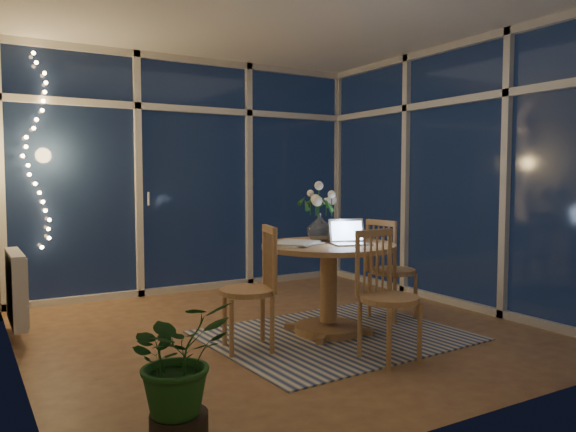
{
  "coord_description": "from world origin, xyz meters",
  "views": [
    {
      "loc": [
        -2.31,
        -4.01,
        1.28
      ],
      "look_at": [
        0.2,
        0.25,
        0.94
      ],
      "focal_mm": 35.0,
      "sensor_mm": 36.0,
      "label": 1
    }
  ],
  "objects_px": {
    "dining_table": "(328,289)",
    "chair_front": "(390,295)",
    "potted_plant": "(178,368)",
    "flower_vase": "(320,228)",
    "laptop": "(351,231)",
    "chair_left": "(248,288)",
    "chair_right": "(393,268)"
  },
  "relations": [
    {
      "from": "dining_table",
      "to": "chair_front",
      "type": "bearing_deg",
      "value": -91.49
    },
    {
      "from": "dining_table",
      "to": "potted_plant",
      "type": "xyz_separation_m",
      "value": [
        -1.71,
        -1.23,
        0.01
      ]
    },
    {
      "from": "flower_vase",
      "to": "potted_plant",
      "type": "distance_m",
      "value": 2.32
    },
    {
      "from": "laptop",
      "to": "dining_table",
      "type": "bearing_deg",
      "value": 145.28
    },
    {
      "from": "potted_plant",
      "to": "dining_table",
      "type": "bearing_deg",
      "value": 35.66
    },
    {
      "from": "chair_left",
      "to": "flower_vase",
      "type": "height_order",
      "value": "flower_vase"
    },
    {
      "from": "chair_front",
      "to": "laptop",
      "type": "distance_m",
      "value": 0.75
    },
    {
      "from": "laptop",
      "to": "flower_vase",
      "type": "distance_m",
      "value": 0.36
    },
    {
      "from": "potted_plant",
      "to": "chair_left",
      "type": "bearing_deg",
      "value": 50.88
    },
    {
      "from": "flower_vase",
      "to": "chair_left",
      "type": "bearing_deg",
      "value": -161.3
    },
    {
      "from": "chair_right",
      "to": "dining_table",
      "type": "bearing_deg",
      "value": 87.9
    },
    {
      "from": "laptop",
      "to": "flower_vase",
      "type": "bearing_deg",
      "value": 117.28
    },
    {
      "from": "chair_left",
      "to": "potted_plant",
      "type": "xyz_separation_m",
      "value": [
        -0.94,
        -1.15,
        -0.09
      ]
    },
    {
      "from": "dining_table",
      "to": "chair_front",
      "type": "distance_m",
      "value": 0.78
    },
    {
      "from": "dining_table",
      "to": "chair_left",
      "type": "height_order",
      "value": "chair_left"
    },
    {
      "from": "chair_left",
      "to": "laptop",
      "type": "relative_size",
      "value": 3.14
    },
    {
      "from": "laptop",
      "to": "potted_plant",
      "type": "bearing_deg",
      "value": -132.84
    },
    {
      "from": "dining_table",
      "to": "potted_plant",
      "type": "bearing_deg",
      "value": -144.34
    },
    {
      "from": "chair_left",
      "to": "chair_front",
      "type": "bearing_deg",
      "value": 61.3
    },
    {
      "from": "chair_left",
      "to": "chair_right",
      "type": "xyz_separation_m",
      "value": [
        1.54,
        0.17,
        -0.01
      ]
    },
    {
      "from": "potted_plant",
      "to": "chair_right",
      "type": "bearing_deg",
      "value": 28.14
    },
    {
      "from": "laptop",
      "to": "potted_plant",
      "type": "relative_size",
      "value": 0.39
    },
    {
      "from": "chair_left",
      "to": "potted_plant",
      "type": "distance_m",
      "value": 1.49
    },
    {
      "from": "potted_plant",
      "to": "chair_front",
      "type": "bearing_deg",
      "value": 14.93
    },
    {
      "from": "chair_right",
      "to": "chair_front",
      "type": "bearing_deg",
      "value": 128.51
    },
    {
      "from": "chair_left",
      "to": "flower_vase",
      "type": "distance_m",
      "value": 0.95
    },
    {
      "from": "potted_plant",
      "to": "flower_vase",
      "type": "bearing_deg",
      "value": 39.14
    },
    {
      "from": "chair_left",
      "to": "potted_plant",
      "type": "height_order",
      "value": "chair_left"
    },
    {
      "from": "laptop",
      "to": "flower_vase",
      "type": "height_order",
      "value": "laptop"
    },
    {
      "from": "chair_front",
      "to": "potted_plant",
      "type": "xyz_separation_m",
      "value": [
        -1.69,
        -0.45,
        -0.08
      ]
    },
    {
      "from": "flower_vase",
      "to": "chair_right",
      "type": "bearing_deg",
      "value": -8.42
    },
    {
      "from": "chair_left",
      "to": "laptop",
      "type": "xyz_separation_m",
      "value": [
        0.89,
        -0.07,
        0.38
      ]
    }
  ]
}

